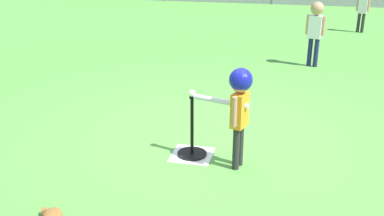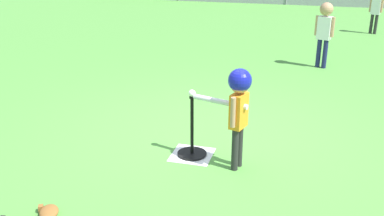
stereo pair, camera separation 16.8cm
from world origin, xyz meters
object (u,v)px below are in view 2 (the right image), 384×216
(batting_tee, at_px, (192,146))
(fielder_deep_center, at_px, (325,26))
(baseball_on_tee, at_px, (192,93))
(glove_near_bats, at_px, (49,212))
(batter_child, at_px, (238,99))
(fielder_near_left, at_px, (376,6))

(batting_tee, distance_m, fielder_deep_center, 4.26)
(baseball_on_tee, height_order, glove_near_bats, baseball_on_tee)
(baseball_on_tee, relative_size, glove_near_bats, 0.28)
(batter_child, relative_size, fielder_near_left, 0.99)
(baseball_on_tee, bearing_deg, glove_near_bats, -121.91)
(baseball_on_tee, xyz_separation_m, fielder_near_left, (2.57, 7.51, -0.03))
(baseball_on_tee, height_order, batter_child, batter_child)
(batting_tee, xyz_separation_m, fielder_deep_center, (1.34, 4.00, 0.65))
(batting_tee, distance_m, glove_near_bats, 1.67)
(batting_tee, height_order, baseball_on_tee, baseball_on_tee)
(glove_near_bats, bearing_deg, batter_child, 42.38)
(batting_tee, xyz_separation_m, batter_child, (0.51, -0.15, 0.65))
(batting_tee, bearing_deg, fielder_deep_center, 71.48)
(batting_tee, xyz_separation_m, baseball_on_tee, (0.00, 0.00, 0.61))
(batting_tee, height_order, fielder_near_left, fielder_near_left)
(fielder_deep_center, relative_size, glove_near_bats, 4.36)
(fielder_near_left, relative_size, glove_near_bats, 3.96)
(baseball_on_tee, bearing_deg, fielder_near_left, 71.13)
(batting_tee, bearing_deg, batter_child, -16.08)
(baseball_on_tee, bearing_deg, batter_child, -16.08)
(batter_child, relative_size, glove_near_bats, 3.93)
(fielder_near_left, height_order, fielder_deep_center, fielder_deep_center)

